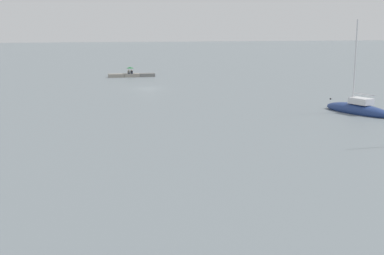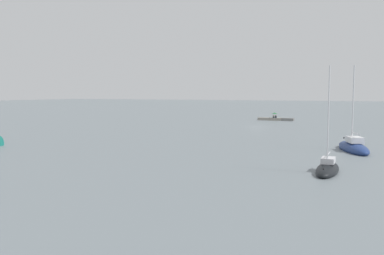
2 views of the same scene
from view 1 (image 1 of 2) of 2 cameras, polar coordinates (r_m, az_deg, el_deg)
The scene contains 6 objects.
ground_plane at distance 79.43m, azimuth -4.92°, elevation 4.30°, with size 500.00×500.00×0.00m, color slate.
seawall_pier at distance 98.39m, azimuth -6.67°, elevation 5.74°, with size 8.65×1.71×0.64m.
person_seated_dark_left at distance 98.21m, azimuth -6.66°, elevation 6.07°, with size 0.43×0.63×0.73m.
person_seated_grey_right at distance 98.16m, azimuth -6.99°, elevation 6.06°, with size 0.43×0.63×0.73m.
umbrella_open_green at distance 98.16m, azimuth -6.85°, elevation 6.58°, with size 1.43×1.43×1.31m.
sailboat_navy_near at distance 59.22m, azimuth 17.78°, elevation 1.92°, with size 4.99×8.92×10.49m.
Camera 1 is at (12.08, 77.96, 9.25)m, focal length 48.37 mm.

